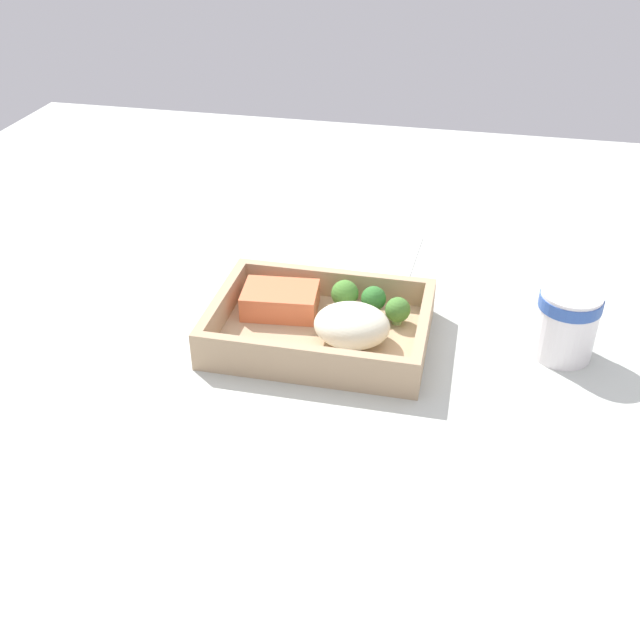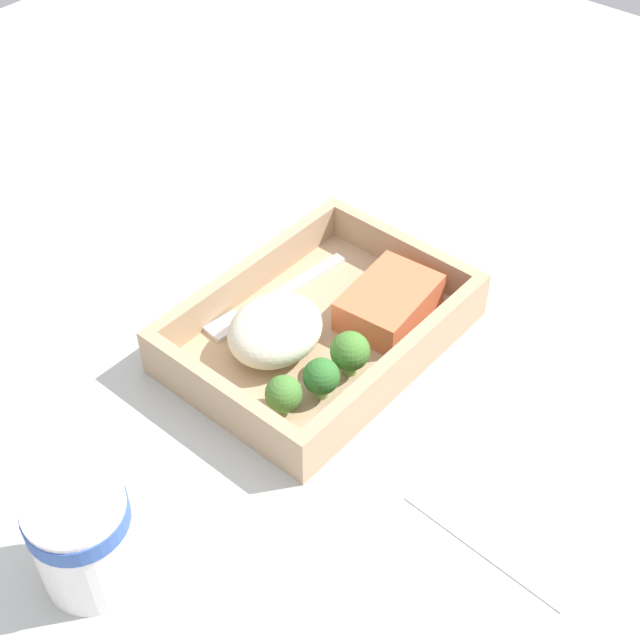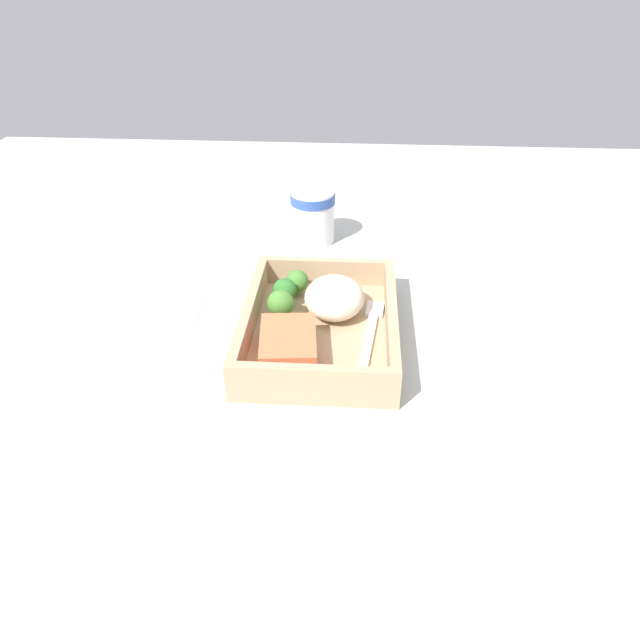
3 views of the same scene
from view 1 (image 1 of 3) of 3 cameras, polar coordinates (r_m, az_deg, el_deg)
The scene contains 11 objects.
ground_plane at distance 89.81cm, azimuth 0.00°, elevation -1.98°, with size 160.00×160.00×2.00cm, color #B3B8B0.
takeout_tray at distance 88.90cm, azimuth 0.00°, elevation -1.14°, with size 25.34×18.31×1.20cm, color tan.
tray_rim at distance 87.62cm, azimuth 0.00°, elevation 0.13°, with size 25.34×18.31×3.47cm.
salmon_fillet at distance 91.56cm, azimuth -3.04°, elevation 1.51°, with size 9.03×6.27×3.10cm, color #E16E44.
mashed_potatoes at distance 85.40cm, azimuth 2.44°, elevation -0.41°, with size 8.76×7.48×4.61cm, color #E8E5C6.
broccoli_floret_1 at distance 91.10cm, azimuth 1.90°, elevation 1.97°, with size 3.36×3.36×4.15cm.
broccoli_floret_2 at distance 90.66cm, azimuth 4.10°, elevation 1.59°, with size 3.05×3.05×3.80cm.
broccoli_floret_3 at distance 89.45cm, azimuth 5.94°, elevation 0.75°, with size 3.03×3.03×3.41cm.
fork at distance 83.56cm, azimuth -0.94°, elevation -2.95°, with size 15.88×3.45×0.44cm.
paper_cup at distance 88.57cm, azimuth 18.30°, elevation -0.05°, with size 6.97×6.97×8.28cm.
receipt_slip at distance 107.82cm, azimuth 5.18°, elevation 4.96°, with size 8.07×13.67×0.24cm, color white.
Camera 1 is at (15.91, -72.01, 50.26)cm, focal length 42.00 mm.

